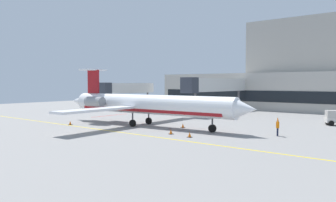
# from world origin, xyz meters

# --- Properties ---
(ground) EXTENTS (120.00, 120.00, 0.11)m
(ground) POSITION_xyz_m (-0.00, 0.00, -0.05)
(ground) COLOR gray
(terminal_building) EXTENTS (57.26, 13.85, 19.12)m
(terminal_building) POSITION_xyz_m (8.02, 47.25, 6.97)
(terminal_building) COLOR #B7B2A8
(terminal_building) RESTS_ON ground
(jet_bridge_west) EXTENTS (2.40, 20.09, 6.60)m
(jet_bridge_west) POSITION_xyz_m (-0.74, 29.22, 5.21)
(jet_bridge_west) COLOR silver
(jet_bridge_west) RESTS_ON ground
(jet_bridge_east) EXTENTS (2.40, 16.50, 5.75)m
(jet_bridge_east) POSITION_xyz_m (-26.45, 31.04, 4.37)
(jet_bridge_east) COLOR silver
(jet_bridge_east) RESTS_ON ground
(regional_jet) EXTENTS (30.15, 24.91, 7.70)m
(regional_jet) POSITION_xyz_m (1.62, 7.50, 2.83)
(regional_jet) COLOR white
(regional_jet) RESTS_ON ground
(baggage_tug) EXTENTS (3.46, 3.43, 2.25)m
(baggage_tug) POSITION_xyz_m (-6.93, 22.64, 1.00)
(baggage_tug) COLOR #19389E
(baggage_tug) RESTS_ON ground
(fuel_tank) EXTENTS (7.59, 3.38, 2.90)m
(fuel_tank) POSITION_xyz_m (-14.78, 31.07, 1.60)
(fuel_tank) COLOR white
(fuel_tank) RESTS_ON ground
(marshaller) EXTENTS (0.41, 0.80, 1.94)m
(marshaller) POSITION_xyz_m (18.49, 10.17, 0.99)
(marshaller) COLOR #191E33
(marshaller) RESTS_ON ground
(safety_cone_alpha) EXTENTS (0.47, 0.47, 0.55)m
(safety_cone_alpha) POSITION_xyz_m (8.85, 3.99, 0.25)
(safety_cone_alpha) COLOR orange
(safety_cone_alpha) RESTS_ON ground
(safety_cone_bravo) EXTENTS (0.47, 0.47, 0.55)m
(safety_cone_bravo) POSITION_xyz_m (6.71, 9.09, 0.25)
(safety_cone_bravo) COLOR orange
(safety_cone_bravo) RESTS_ON ground
(safety_cone_charlie) EXTENTS (0.47, 0.47, 0.55)m
(safety_cone_charlie) POSITION_xyz_m (11.71, 3.55, 0.25)
(safety_cone_charlie) COLOR orange
(safety_cone_charlie) RESTS_ON ground
(safety_cone_delta) EXTENTS (0.47, 0.47, 0.55)m
(safety_cone_delta) POSITION_xyz_m (-6.86, 1.83, 0.25)
(safety_cone_delta) COLOR orange
(safety_cone_delta) RESTS_ON ground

